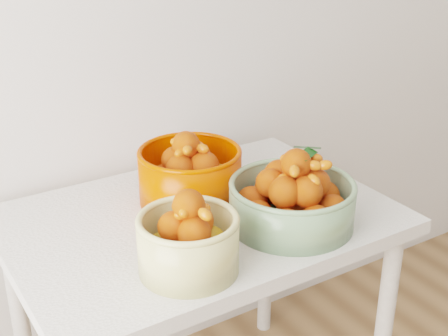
{
  "coord_description": "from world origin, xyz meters",
  "views": [
    {
      "loc": [
        -1.02,
        0.33,
        1.54
      ],
      "look_at": [
        -0.29,
        1.5,
        0.92
      ],
      "focal_mm": 50.0,
      "sensor_mm": 36.0,
      "label": 1
    }
  ],
  "objects": [
    {
      "name": "table",
      "position": [
        -0.3,
        1.6,
        0.65
      ],
      "size": [
        1.0,
        0.7,
        0.75
      ],
      "color": "silver",
      "rests_on": "ground"
    },
    {
      "name": "bowl_orange",
      "position": [
        -0.28,
        1.68,
        0.83
      ],
      "size": [
        0.31,
        0.31,
        0.2
      ],
      "rotation": [
        0.0,
        0.0,
        -0.11
      ],
      "color": "red",
      "rests_on": "table"
    },
    {
      "name": "bowl_green",
      "position": [
        -0.13,
        1.43,
        0.82
      ],
      "size": [
        0.41,
        0.41,
        0.21
      ],
      "rotation": [
        0.0,
        0.0,
        -0.32
      ],
      "color": "gray",
      "rests_on": "table"
    },
    {
      "name": "bowl_cream",
      "position": [
        -0.45,
        1.38,
        0.83
      ],
      "size": [
        0.3,
        0.3,
        0.2
      ],
      "rotation": [
        0.0,
        0.0,
        -0.41
      ],
      "color": "#D1C37F",
      "rests_on": "table"
    }
  ]
}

